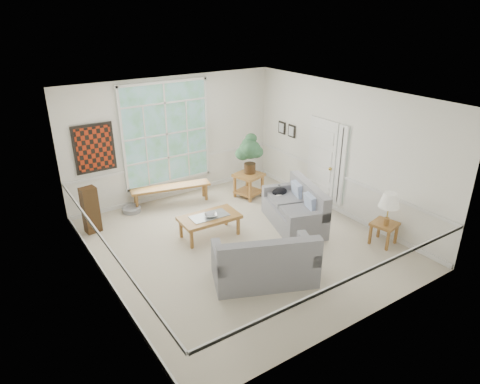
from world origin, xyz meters
name	(u,v)px	position (x,y,z in m)	size (l,w,h in m)	color
floor	(241,243)	(0.00, 0.00, -0.01)	(5.50, 6.00, 0.01)	#BAAF98
ceiling	(242,97)	(0.00, 0.00, 3.00)	(5.50, 6.00, 0.02)	white
wall_back	(174,138)	(0.00, 3.00, 1.50)	(5.50, 0.02, 3.00)	white
wall_front	(361,241)	(0.00, -3.00, 1.50)	(5.50, 0.02, 3.00)	white
wall_left	(99,210)	(-2.75, 0.00, 1.50)	(0.02, 6.00, 3.00)	white
wall_right	(343,151)	(2.75, 0.00, 1.50)	(0.02, 6.00, 3.00)	white
window_back	(167,134)	(-0.20, 2.96, 1.65)	(2.30, 0.08, 2.40)	white
entry_door	(321,162)	(2.71, 0.60, 1.05)	(0.08, 0.90, 2.10)	white
door_sidelight	(341,166)	(2.71, -0.03, 1.15)	(0.08, 0.26, 1.90)	white
wall_art	(94,148)	(-1.95, 2.95, 1.60)	(0.90, 0.06, 1.10)	#591B0D
wall_frame_near	(291,131)	(2.71, 1.75, 1.55)	(0.04, 0.26, 0.32)	black
wall_frame_far	(282,128)	(2.71, 2.15, 1.55)	(0.04, 0.26, 0.32)	black
loveseat_right	(294,206)	(1.41, 0.02, 0.47)	(0.90, 1.73, 0.94)	gray
loveseat_front	(264,256)	(-0.37, -1.28, 0.48)	(1.78, 0.92, 0.96)	gray
coffee_table	(210,226)	(-0.39, 0.62, 0.23)	(1.25, 0.68, 0.47)	olive
pewter_bowl	(211,215)	(-0.39, 0.57, 0.51)	(0.33, 0.33, 0.08)	#9FA0A4
window_bench	(171,195)	(-0.36, 2.56, 0.22)	(1.93, 0.37, 0.45)	olive
end_table	(249,185)	(1.45, 1.84, 0.31)	(0.62, 0.62, 0.62)	olive
houseplant	(250,154)	(1.51, 1.88, 1.12)	(0.59, 0.59, 1.01)	#2C5636
side_table	(383,233)	(2.40, -1.63, 0.24)	(0.47, 0.47, 0.48)	olive
table_lamp	(388,209)	(2.35, -1.70, 0.83)	(0.40, 0.40, 0.69)	white
pet_bed	(132,209)	(-1.36, 2.65, 0.07)	(0.45, 0.45, 0.13)	gray
floor_speaker	(91,210)	(-2.40, 2.19, 0.51)	(0.32, 0.25, 1.02)	#372311
cat	(280,191)	(1.49, 0.64, 0.57)	(0.38, 0.27, 0.18)	black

